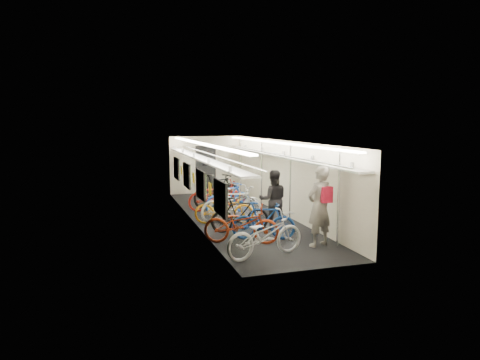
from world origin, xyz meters
TOP-DOWN VIEW (x-y plane):
  - train_car_shell at (-0.36, 0.71)m, footprint 10.00×10.00m
  - bicycle_0 at (-0.63, -3.94)m, footprint 2.04×1.10m
  - bicycle_1 at (-0.18, -2.60)m, footprint 1.69×0.97m
  - bicycle_2 at (-0.82, -2.75)m, footprint 1.97×1.33m
  - bicycle_3 at (-0.52, -1.67)m, footprint 1.64×0.55m
  - bicycle_4 at (-0.69, -0.62)m, footprint 1.85×1.10m
  - bicycle_5 at (-0.24, -0.24)m, footprint 1.72×0.82m
  - bicycle_6 at (-0.37, -0.34)m, footprint 2.11×1.04m
  - bicycle_7 at (-0.20, 0.69)m, footprint 1.80×1.00m
  - bicycle_8 at (-0.43, 1.28)m, footprint 1.98×0.71m
  - bicycle_9 at (-0.24, 1.98)m, footprint 2.03×1.16m
  - passenger_near at (0.90, -3.51)m, footprint 0.82×0.67m
  - passenger_mid at (0.46, -1.62)m, footprint 0.94×0.81m
  - backpack at (1.01, -3.67)m, footprint 0.26×0.14m

SIDE VIEW (x-z plane):
  - bicycle_4 at x=-0.69m, z-range 0.00..0.92m
  - bicycle_3 at x=-0.52m, z-range 0.00..0.97m
  - bicycle_1 at x=-0.18m, z-range 0.00..0.98m
  - bicycle_2 at x=-0.82m, z-range 0.00..0.98m
  - bicycle_5 at x=-0.24m, z-range 0.00..1.00m
  - bicycle_0 at x=-0.63m, z-range 0.00..1.02m
  - bicycle_8 at x=-0.43m, z-range 0.00..1.04m
  - bicycle_7 at x=-0.20m, z-range 0.00..1.04m
  - bicycle_6 at x=-0.37m, z-range 0.00..1.06m
  - bicycle_9 at x=-0.24m, z-range 0.00..1.17m
  - passenger_mid at x=0.46m, z-range 0.00..1.66m
  - passenger_near at x=0.90m, z-range 0.00..1.95m
  - backpack at x=1.01m, z-range 1.09..1.47m
  - train_car_shell at x=-0.36m, z-range -3.34..6.66m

